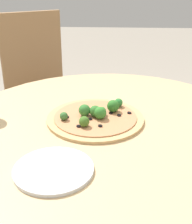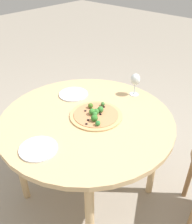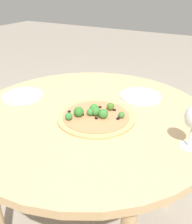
{
  "view_description": "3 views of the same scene",
  "coord_description": "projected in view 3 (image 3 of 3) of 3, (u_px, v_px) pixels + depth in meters",
  "views": [
    {
      "loc": [
        -0.0,
        -0.92,
        1.21
      ],
      "look_at": [
        -0.05,
        0.03,
        0.76
      ],
      "focal_mm": 50.0,
      "sensor_mm": 36.0,
      "label": 1
    },
    {
      "loc": [
        0.91,
        0.9,
        1.62
      ],
      "look_at": [
        -0.05,
        0.03,
        0.76
      ],
      "focal_mm": 40.0,
      "sensor_mm": 36.0,
      "label": 2
    },
    {
      "loc": [
        -0.5,
        0.85,
        1.25
      ],
      "look_at": [
        -0.05,
        0.03,
        0.76
      ],
      "focal_mm": 40.0,
      "sensor_mm": 36.0,
      "label": 3
    }
  ],
  "objects": [
    {
      "name": "plate_far",
      "position": [
        141.0,
        96.0,
        1.26
      ],
      "size": [
        0.21,
        0.21,
        0.01
      ],
      "color": "silver",
      "rests_on": "dining_table"
    },
    {
      "name": "dining_table",
      "position": [
        89.0,
        126.0,
        1.15
      ],
      "size": [
        1.09,
        1.09,
        0.73
      ],
      "color": "tan",
      "rests_on": "ground_plane"
    },
    {
      "name": "pizza",
      "position": [
        96.0,
        116.0,
        1.06
      ],
      "size": [
        0.33,
        0.33,
        0.06
      ],
      "color": "tan",
      "rests_on": "dining_table"
    },
    {
      "name": "plate_near",
      "position": [
        23.0,
        96.0,
        1.26
      ],
      "size": [
        0.2,
        0.2,
        0.01
      ],
      "color": "silver",
      "rests_on": "dining_table"
    },
    {
      "name": "ground_plane",
      "position": [
        91.0,
        222.0,
        1.45
      ],
      "size": [
        12.0,
        12.0,
        0.0
      ],
      "primitive_type": "plane",
      "color": "gray"
    }
  ]
}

